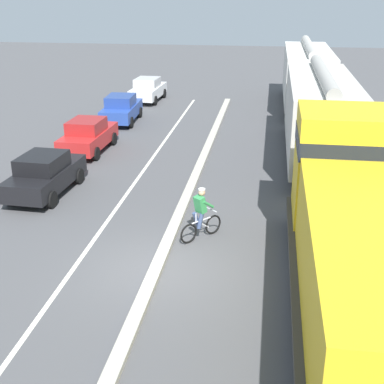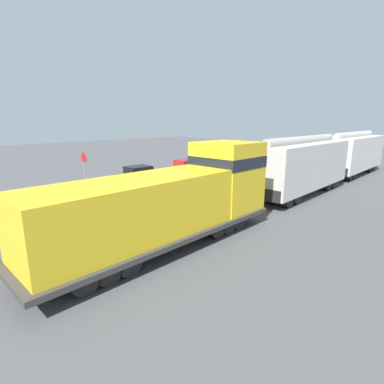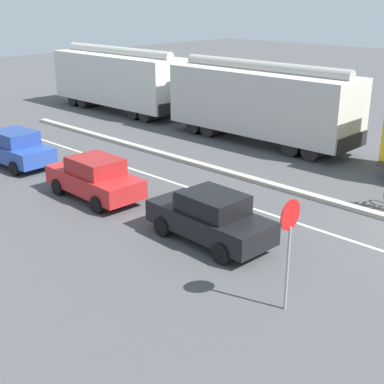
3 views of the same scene
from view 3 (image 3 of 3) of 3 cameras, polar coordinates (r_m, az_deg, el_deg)
The scene contains 8 objects.
median_curb at distance 21.34m, azimuth 10.26°, elevation 0.26°, with size 0.36×36.00×0.16m, color #B2AD9E.
lane_stripe at distance 19.52m, azimuth 6.28°, elevation -1.68°, with size 0.14×36.00×0.01m, color silver.
hopper_car_lead at distance 28.00m, azimuth 7.37°, elevation 9.41°, with size 2.90×10.60×4.18m.
hopper_car_middle at distance 36.03m, azimuth -7.84°, elevation 11.78°, with size 2.90×10.60×4.18m.
parked_car_black at distance 16.52m, azimuth 1.94°, elevation -2.71°, with size 1.99×4.28×1.62m.
parked_car_red at distance 20.40m, azimuth -10.35°, elevation 1.50°, with size 1.92×4.24×1.62m.
parked_car_blue at distance 25.35m, azimuth -18.43°, elevation 4.47°, with size 1.97×4.27×1.62m.
stop_sign at distance 12.70m, azimuth 10.33°, elevation -4.42°, with size 0.76×0.08×2.88m.
Camera 3 is at (-16.85, -4.95, 7.25)m, focal length 50.00 mm.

